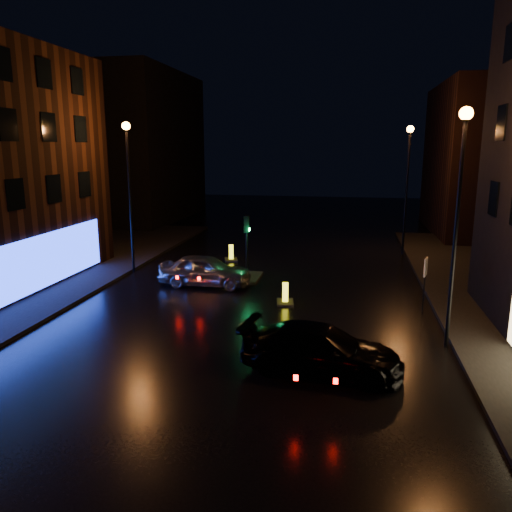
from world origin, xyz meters
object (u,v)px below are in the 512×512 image
object	(u,v)px
silver_hatchback	(205,270)
road_sign_right	(425,272)
bollard_near	(285,299)
bollard_far	(231,257)
dark_sedan	(321,350)
traffic_signal	(247,270)

from	to	relation	value
silver_hatchback	road_sign_right	world-z (taller)	road_sign_right
bollard_near	bollard_far	xyz separation A→B (m)	(-4.50, 8.15, 0.01)
bollard_far	road_sign_right	world-z (taller)	road_sign_right
dark_sedan	bollard_near	size ratio (longest dim) A/B	4.23
bollard_near	road_sign_right	xyz separation A→B (m)	(6.07, -0.07, 1.59)
bollard_far	bollard_near	bearing A→B (deg)	-78.63
traffic_signal	silver_hatchback	distance (m)	2.56
silver_hatchback	road_sign_right	distance (m)	10.84
silver_hatchback	traffic_signal	bearing A→B (deg)	-46.57
dark_sedan	road_sign_right	distance (m)	7.96
dark_sedan	road_sign_right	bearing A→B (deg)	-23.14
dark_sedan	silver_hatchback	bearing A→B (deg)	43.13
dark_sedan	bollard_near	xyz separation A→B (m)	(-2.03, 6.85, -0.54)
traffic_signal	silver_hatchback	size ratio (longest dim) A/B	0.73
traffic_signal	dark_sedan	world-z (taller)	traffic_signal
bollard_near	silver_hatchback	bearing A→B (deg)	144.51
bollard_near	bollard_far	size ratio (longest dim) A/B	0.92
dark_sedan	traffic_signal	bearing A→B (deg)	30.84
traffic_signal	bollard_near	bearing A→B (deg)	-56.82
bollard_near	road_sign_right	world-z (taller)	road_sign_right
bollard_near	road_sign_right	bearing A→B (deg)	-9.26
bollard_near	traffic_signal	bearing A→B (deg)	114.56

